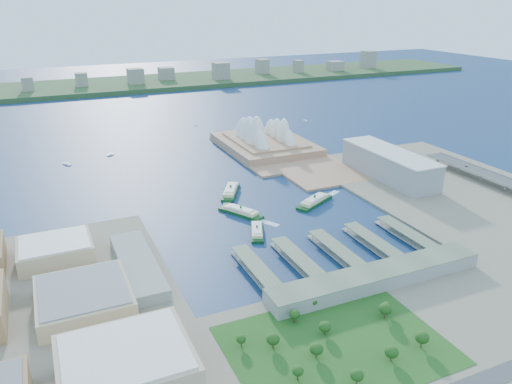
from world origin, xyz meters
name	(u,v)px	position (x,y,z in m)	size (l,w,h in m)	color
ground	(287,227)	(0.00, 0.00, 0.00)	(3000.00, 3000.00, 0.00)	#0F2549
west_land	(39,347)	(-250.00, -105.00, 1.50)	(220.00, 390.00, 3.00)	#7B705E
south_land	(423,341)	(0.00, -210.00, 1.50)	(720.00, 180.00, 3.00)	#7B705E
east_land	(489,207)	(240.00, -50.00, 1.50)	(240.00, 500.00, 3.00)	#7B705E
peninsula	(272,151)	(107.50, 260.00, 1.50)	(135.00, 220.00, 3.00)	#A27659
far_shore	(122,85)	(0.00, 980.00, 6.00)	(2200.00, 260.00, 12.00)	#2D4926
opera_house	(265,129)	(105.00, 280.00, 32.00)	(134.00, 180.00, 58.00)	white
toaster_building	(389,165)	(195.00, 80.00, 20.50)	(45.00, 155.00, 35.00)	gray
west_buildings	(34,303)	(-250.00, -70.00, 16.50)	(200.00, 280.00, 27.00)	#96724B
ferry_wharves	(337,251)	(14.00, -75.00, 4.65)	(184.00, 90.00, 9.30)	#57644C
terminal_building	(377,277)	(15.00, -135.00, 9.00)	(200.00, 28.00, 12.00)	gray
park	(337,336)	(-60.00, -190.00, 11.00)	(150.00, 110.00, 16.00)	#194714
far_skyline	(123,73)	(0.00, 960.00, 39.50)	(1900.00, 140.00, 55.00)	gray
ferry_a	(241,210)	(-32.25, 51.86, 5.25)	(14.15, 55.57, 10.51)	#0E3A15
ferry_b	(231,189)	(-19.20, 116.50, 5.68)	(15.28, 60.03, 11.35)	#0E3A15
ferry_c	(257,229)	(-35.47, -0.18, 4.58)	(12.34, 48.49, 9.17)	#0E3A15
ferry_d	(315,200)	(59.77, 44.52, 5.55)	(14.93, 58.67, 11.09)	#0E3A15
boat_a	(67,164)	(-197.24, 322.02, 1.51)	(3.92, 15.69, 3.03)	white
boat_b	(110,155)	(-131.43, 343.90, 1.45)	(3.76, 10.74, 2.90)	white
boat_c	(305,121)	(258.53, 420.51, 1.52)	(3.95, 13.55, 3.05)	white
boat_e	(195,125)	(48.94, 476.97, 1.23)	(3.18, 9.98, 2.45)	white
car_c	(466,166)	(296.00, 43.64, 15.56)	(1.99, 4.89, 1.42)	slate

